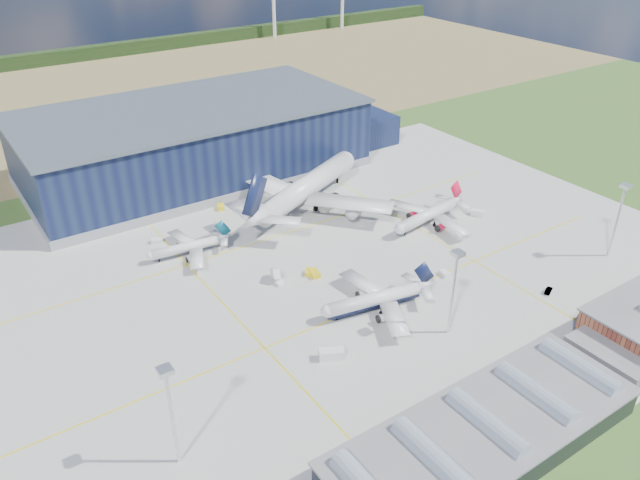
{
  "coord_description": "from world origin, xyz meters",
  "views": [
    {
      "loc": [
        -84.02,
        -112.78,
        94.65
      ],
      "look_at": [
        2.24,
        14.2,
        7.76
      ],
      "focal_mm": 35.0,
      "sensor_mm": 36.0,
      "label": 1
    }
  ],
  "objects": [
    {
      "name": "airliner_widebody",
      "position": [
        20.0,
        48.06,
        10.84
      ],
      "size": [
        87.74,
        87.05,
        21.68
      ],
      "primitive_type": null,
      "rotation": [
        0.0,
        0.0,
        0.44
      ],
      "color": "silver",
      "rests_on": "ground"
    },
    {
      "name": "gse_tug_a",
      "position": [
        -2.83,
        9.47,
        0.79
      ],
      "size": [
        3.07,
        4.2,
        1.58
      ],
      "primitive_type": "cube",
      "rotation": [
        0.0,
        0.0,
        -0.21
      ],
      "color": "yellow",
      "rests_on": "ground"
    },
    {
      "name": "gse_tug_c",
      "position": [
        -5.87,
        61.89,
        0.77
      ],
      "size": [
        3.4,
        4.08,
        1.53
      ],
      "primitive_type": "cube",
      "rotation": [
        0.0,
        0.0,
        -0.41
      ],
      "color": "yellow",
      "rests_on": "ground"
    },
    {
      "name": "airstair",
      "position": [
        -13.07,
        13.67,
        1.42
      ],
      "size": [
        2.82,
        4.74,
        2.84
      ],
      "primitive_type": "cube",
      "rotation": [
        0.0,
        0.0,
        -0.25
      ],
      "color": "silver",
      "rests_on": "ground"
    },
    {
      "name": "light_mast_west",
      "position": [
        -60.0,
        -30.0,
        15.43
      ],
      "size": [
        2.6,
        2.6,
        23.0
      ],
      "color": "silver",
      "rests_on": "ground"
    },
    {
      "name": "gse_cart_a",
      "position": [
        27.47,
        -10.79,
        0.66
      ],
      "size": [
        2.62,
        3.41,
        1.32
      ],
      "primitive_type": "cube",
      "rotation": [
        0.0,
        0.0,
        -0.21
      ],
      "color": "silver",
      "rests_on": "ground"
    },
    {
      "name": "light_mast_center",
      "position": [
        10.0,
        -30.0,
        15.43
      ],
      "size": [
        2.6,
        2.6,
        23.0
      ],
      "color": "silver",
      "rests_on": "ground"
    },
    {
      "name": "light_mast_east",
      "position": [
        75.0,
        -30.0,
        15.43
      ],
      "size": [
        2.6,
        2.6,
        23.0
      ],
      "color": "silver",
      "rests_on": "ground"
    },
    {
      "name": "ground",
      "position": [
        0.0,
        0.0,
        0.0
      ],
      "size": [
        600.0,
        600.0,
        0.0
      ],
      "primitive_type": "plane",
      "color": "#375921",
      "rests_on": "ground"
    },
    {
      "name": "gse_cart_b",
      "position": [
        -32.41,
        52.05,
        0.71
      ],
      "size": [
        3.92,
        3.55,
        1.42
      ],
      "primitive_type": "cube",
      "rotation": [
        0.0,
        0.0,
        1.03
      ],
      "color": "silver",
      "rests_on": "ground"
    },
    {
      "name": "farmland",
      "position": [
        0.0,
        220.0,
        0.0
      ],
      "size": [
        600.0,
        220.0,
        0.01
      ],
      "primitive_type": "cube",
      "color": "olive",
      "rests_on": "ground"
    },
    {
      "name": "treeline",
      "position": [
        0.0,
        300.0,
        4.0
      ],
      "size": [
        600.0,
        8.0,
        8.0
      ],
      "primitive_type": "cube",
      "color": "black",
      "rests_on": "ground"
    },
    {
      "name": "hangar",
      "position": [
        2.81,
        94.8,
        11.62
      ],
      "size": [
        145.0,
        62.0,
        26.1
      ],
      "color": "#101738",
      "rests_on": "ground"
    },
    {
      "name": "gse_van_a",
      "position": [
        -19.13,
        -21.97,
        1.27
      ],
      "size": [
        6.34,
        4.93,
        2.54
      ],
      "primitive_type": "cube",
      "rotation": [
        0.0,
        0.0,
        1.09
      ],
      "color": "silver",
      "rests_on": "ground"
    },
    {
      "name": "apron",
      "position": [
        0.0,
        10.0,
        0.03
      ],
      "size": [
        220.0,
        160.0,
        0.08
      ],
      "color": "gray",
      "rests_on": "ground"
    },
    {
      "name": "airliner_regional",
      "position": [
        -27.75,
        40.0,
        4.32
      ],
      "size": [
        29.28,
        28.77,
        8.64
      ],
      "primitive_type": null,
      "rotation": [
        0.0,
        0.0,
        3.03
      ],
      "color": "silver",
      "rests_on": "ground"
    },
    {
      "name": "airliner_navy",
      "position": [
        0.66,
        -12.56,
        5.39
      ],
      "size": [
        38.46,
        37.89,
        10.77
      ],
      "primitive_type": null,
      "rotation": [
        0.0,
        0.0,
        2.95
      ],
      "color": "silver",
      "rests_on": "ground"
    },
    {
      "name": "gse_tug_b",
      "position": [
        -3.54,
        10.96,
        0.7
      ],
      "size": [
        3.71,
        3.84,
        1.39
      ],
      "primitive_type": "cube",
      "rotation": [
        0.0,
        0.0,
        -0.71
      ],
      "color": "yellow",
      "rests_on": "ground"
    },
    {
      "name": "gse_van_b",
      "position": [
        62.29,
        9.68,
        0.99
      ],
      "size": [
        3.89,
        4.73,
        1.98
      ],
      "primitive_type": "cube",
      "rotation": [
        0.0,
        0.0,
        0.53
      ],
      "color": "silver",
      "rests_on": "ground"
    },
    {
      "name": "car_b",
      "position": [
        44.61,
        -32.54,
        0.65
      ],
      "size": [
        4.18,
        2.91,
        1.31
      ],
      "primitive_type": "imported",
      "rotation": [
        0.0,
        0.0,
        2.0
      ],
      "color": "#99999E",
      "rests_on": "ground"
    },
    {
      "name": "car_a",
      "position": [
        54.45,
        -48.0,
        0.56
      ],
      "size": [
        3.56,
        2.37,
        1.13
      ],
      "primitive_type": "imported",
      "rotation": [
        0.0,
        0.0,
        1.92
      ],
      "color": "#99999E",
      "rests_on": "ground"
    },
    {
      "name": "glass_concourse",
      "position": [
        -6.45,
        -60.0,
        3.69
      ],
      "size": [
        78.0,
        23.0,
        8.6
      ],
      "color": "black",
      "rests_on": "ground"
    },
    {
      "name": "airliner_red",
      "position": [
        43.78,
        14.42,
        5.47
      ],
      "size": [
        38.09,
        37.48,
        10.95
      ],
      "primitive_type": null,
      "rotation": [
        0.0,
        0.0,
        3.29
      ],
      "color": "silver",
      "rests_on": "ground"
    }
  ]
}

